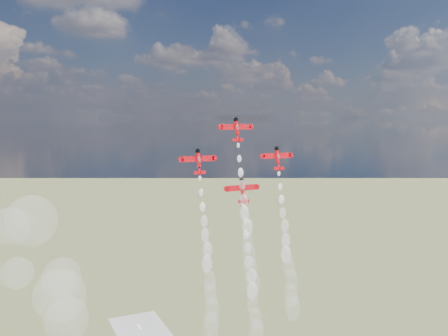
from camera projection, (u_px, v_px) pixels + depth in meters
plane_lead at (237, 129)px, 165.58m from camera, size 11.95×4.27×8.43m
plane_left at (199, 161)px, 158.17m from camera, size 11.95×4.27×8.43m
plane_right at (278, 158)px, 170.99m from camera, size 11.95×4.27×8.43m
plane_slot at (243, 190)px, 163.59m from camera, size 11.95×4.27×8.43m
smoke_trail_lead at (249, 253)px, 161.62m from camera, size 5.45×13.59×49.76m
smoke_trail_left at (210, 293)px, 154.37m from camera, size 5.86×12.88×49.87m
smoke_trail_right at (290, 279)px, 166.83m from camera, size 5.46×13.90×49.30m
smoke_trail_slot at (255, 318)px, 159.66m from camera, size 5.21×13.91×50.09m
drifted_smoke_cloud at (0, 267)px, 155.94m from camera, size 50.63×32.29×60.38m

